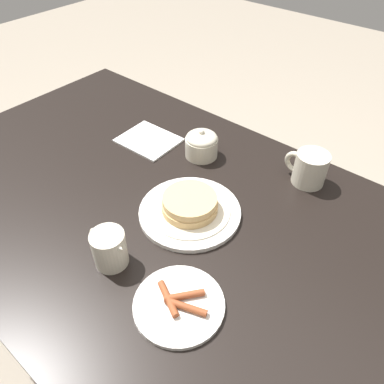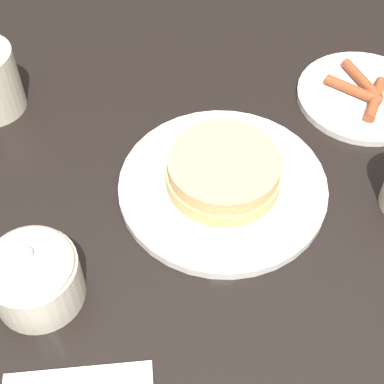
# 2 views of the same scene
# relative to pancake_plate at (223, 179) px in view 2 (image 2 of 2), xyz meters

# --- Properties ---
(dining_table) EXTENTS (1.55, 0.88, 0.77)m
(dining_table) POSITION_rel_pancake_plate_xyz_m (0.03, 0.03, -0.13)
(dining_table) COLOR black
(dining_table) RESTS_ON ground_plane
(pancake_plate) EXTENTS (0.25, 0.25, 0.05)m
(pancake_plate) POSITION_rel_pancake_plate_xyz_m (0.00, 0.00, 0.00)
(pancake_plate) COLOR white
(pancake_plate) RESTS_ON dining_table
(side_plate_bacon) EXTENTS (0.18, 0.18, 0.02)m
(side_plate_bacon) POSITION_rel_pancake_plate_xyz_m (-0.15, 0.21, -0.01)
(side_plate_bacon) COLOR silver
(side_plate_bacon) RESTS_ON dining_table
(sugar_bowl) EXTENTS (0.09, 0.09, 0.09)m
(sugar_bowl) POSITION_rel_pancake_plate_xyz_m (0.13, -0.20, 0.02)
(sugar_bowl) COLOR beige
(sugar_bowl) RESTS_ON dining_table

